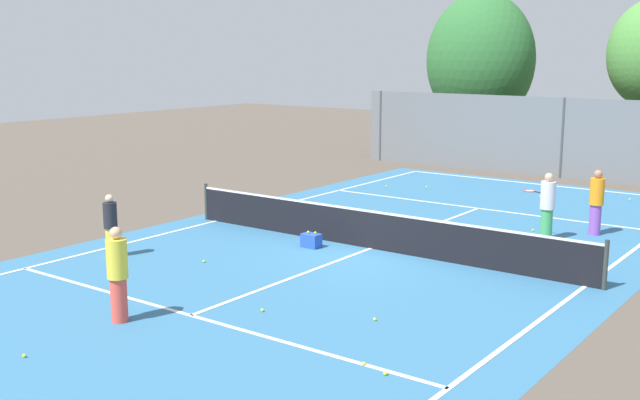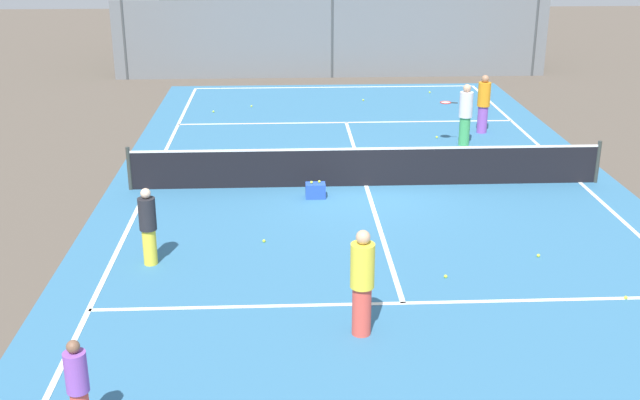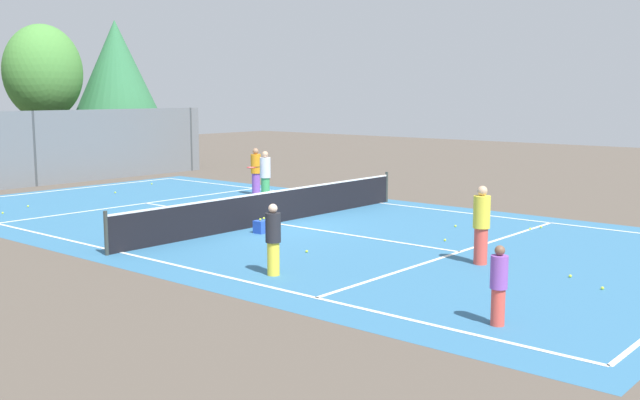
# 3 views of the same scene
# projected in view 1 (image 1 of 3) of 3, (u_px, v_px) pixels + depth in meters

# --- Properties ---
(ground_plane) EXTENTS (80.00, 80.00, 0.00)m
(ground_plane) POSITION_uv_depth(u_px,v_px,m) (371.00, 249.00, 19.93)
(ground_plane) COLOR brown
(court_surface) EXTENTS (13.00, 25.00, 0.01)m
(court_surface) POSITION_uv_depth(u_px,v_px,m) (371.00, 248.00, 19.93)
(court_surface) COLOR teal
(court_surface) RESTS_ON ground_plane
(tennis_net) EXTENTS (11.90, 0.10, 1.10)m
(tennis_net) POSITION_uv_depth(u_px,v_px,m) (371.00, 229.00, 19.83)
(tennis_net) COLOR #333833
(tennis_net) RESTS_ON ground_plane
(perimeter_fence) EXTENTS (18.00, 0.12, 3.20)m
(perimeter_fence) POSITION_uv_depth(u_px,v_px,m) (562.00, 138.00, 30.68)
(perimeter_fence) COLOR slate
(perimeter_fence) RESTS_ON ground_plane
(tree_0) EXTENTS (5.18, 4.23, 7.69)m
(tree_0) POSITION_uv_depth(u_px,v_px,m) (480.00, 60.00, 36.10)
(tree_0) COLOR brown
(tree_0) RESTS_ON ground_plane
(player_0) EXTENTS (0.39, 0.39, 1.82)m
(player_0) POSITION_uv_depth(u_px,v_px,m) (596.00, 202.00, 21.24)
(player_0) COLOR purple
(player_0) RESTS_ON ground_plane
(player_2) EXTENTS (0.34, 0.34, 1.57)m
(player_2) POSITION_uv_depth(u_px,v_px,m) (111.00, 225.00, 18.97)
(player_2) COLOR yellow
(player_2) RESTS_ON ground_plane
(player_3) EXTENTS (0.97, 0.54, 1.83)m
(player_3) POSITION_uv_depth(u_px,v_px,m) (547.00, 206.00, 20.68)
(player_3) COLOR #3FA559
(player_3) RESTS_ON ground_plane
(player_4) EXTENTS (0.39, 0.39, 1.83)m
(player_4) POSITION_uv_depth(u_px,v_px,m) (118.00, 274.00, 14.39)
(player_4) COLOR #E54C3F
(player_4) RESTS_ON ground_plane
(ball_crate) EXTENTS (0.48, 0.33, 0.43)m
(ball_crate) POSITION_uv_depth(u_px,v_px,m) (311.00, 240.00, 20.02)
(ball_crate) COLOR blue
(ball_crate) RESTS_ON ground_plane
(tennis_ball_0) EXTENTS (0.07, 0.07, 0.07)m
(tennis_ball_0) POSITION_uv_depth(u_px,v_px,m) (364.00, 364.00, 12.51)
(tennis_ball_0) COLOR #CCE533
(tennis_ball_0) RESTS_ON ground_plane
(tennis_ball_1) EXTENTS (0.07, 0.07, 0.07)m
(tennis_ball_1) POSITION_uv_depth(u_px,v_px,m) (204.00, 261.00, 18.60)
(tennis_ball_1) COLOR #CCE533
(tennis_ball_1) RESTS_ON ground_plane
(tennis_ball_2) EXTENTS (0.07, 0.07, 0.07)m
(tennis_ball_2) POSITION_uv_depth(u_px,v_px,m) (427.00, 187.00, 28.72)
(tennis_ball_2) COLOR #CCE533
(tennis_ball_2) RESTS_ON ground_plane
(tennis_ball_3) EXTENTS (0.07, 0.07, 0.07)m
(tennis_ball_3) POSITION_uv_depth(u_px,v_px,m) (262.00, 310.00, 15.10)
(tennis_ball_3) COLOR #CCE533
(tennis_ball_3) RESTS_ON ground_plane
(tennis_ball_5) EXTENTS (0.07, 0.07, 0.07)m
(tennis_ball_5) POSITION_uv_depth(u_px,v_px,m) (375.00, 319.00, 14.59)
(tennis_ball_5) COLOR #CCE533
(tennis_ball_5) RESTS_ON ground_plane
(tennis_ball_6) EXTENTS (0.07, 0.07, 0.07)m
(tennis_ball_6) POSITION_uv_depth(u_px,v_px,m) (385.00, 373.00, 12.14)
(tennis_ball_6) COLOR #CCE533
(tennis_ball_6) RESTS_ON ground_plane
(tennis_ball_7) EXTENTS (0.07, 0.07, 0.07)m
(tennis_ball_7) POSITION_uv_depth(u_px,v_px,m) (630.00, 199.00, 26.35)
(tennis_ball_7) COLOR #CCE533
(tennis_ball_7) RESTS_ON ground_plane
(tennis_ball_8) EXTENTS (0.07, 0.07, 0.07)m
(tennis_ball_8) POSITION_uv_depth(u_px,v_px,m) (386.00, 186.00, 28.88)
(tennis_ball_8) COLOR #CCE533
(tennis_ball_8) RESTS_ON ground_plane
(tennis_ball_9) EXTENTS (0.07, 0.07, 0.07)m
(tennis_ball_9) POSITION_uv_depth(u_px,v_px,m) (540.00, 196.00, 26.96)
(tennis_ball_9) COLOR #CCE533
(tennis_ball_9) RESTS_ON ground_plane
(tennis_ball_10) EXTENTS (0.07, 0.07, 0.07)m
(tennis_ball_10) POSITION_uv_depth(u_px,v_px,m) (24.00, 356.00, 12.84)
(tennis_ball_10) COLOR #CCE533
(tennis_ball_10) RESTS_ON ground_plane
(tennis_ball_11) EXTENTS (0.07, 0.07, 0.07)m
(tennis_ball_11) POSITION_uv_depth(u_px,v_px,m) (533.00, 230.00, 21.84)
(tennis_ball_11) COLOR #CCE533
(tennis_ball_11) RESTS_ON ground_plane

